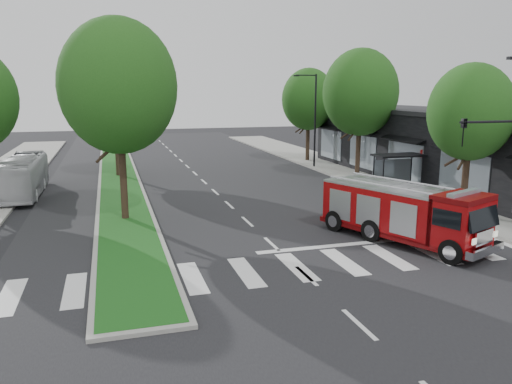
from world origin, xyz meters
TOP-DOWN VIEW (x-y plane):
  - ground at (0.00, 0.00)m, footprint 140.00×140.00m
  - sidewalk_right at (12.50, 10.00)m, footprint 5.00×80.00m
  - median at (-6.00, 18.00)m, footprint 3.00×50.00m
  - storefront_row at (17.00, 10.00)m, footprint 8.00×30.00m
  - bus_shelter at (11.20, 8.15)m, footprint 3.20×1.60m
  - tree_right_near at (11.50, 2.00)m, footprint 4.40×4.40m
  - tree_right_mid at (11.50, 14.00)m, footprint 5.60×5.60m
  - tree_right_far at (11.50, 24.00)m, footprint 5.00×5.00m
  - tree_median_near at (-6.00, 6.00)m, footprint 5.80×5.80m
  - tree_median_far at (-6.00, 20.00)m, footprint 5.60×5.60m
  - streetlight_right_far at (10.35, 20.00)m, footprint 2.11×0.20m
  - fire_engine at (5.67, -1.22)m, footprint 5.14×8.18m
  - city_bus at (-12.00, 14.50)m, footprint 2.12×9.05m

SIDE VIEW (x-z plane):
  - ground at x=0.00m, z-range 0.00..0.00m
  - sidewalk_right at x=12.50m, z-range 0.00..0.15m
  - median at x=-6.00m, z-range 0.00..0.16m
  - city_bus at x=-12.00m, z-range 0.00..2.52m
  - fire_engine at x=5.67m, z-range -0.06..2.68m
  - bus_shelter at x=11.20m, z-range 0.73..3.34m
  - storefront_row at x=17.00m, z-range 0.00..5.00m
  - streetlight_right_far at x=10.35m, z-range 0.48..8.48m
  - tree_right_near at x=11.50m, z-range 1.48..9.53m
  - tree_right_far at x=11.50m, z-range 1.47..10.20m
  - tree_right_mid at x=11.50m, z-range 1.63..11.35m
  - tree_median_far at x=-6.00m, z-range 1.63..11.35m
  - tree_median_near at x=-6.00m, z-range 1.73..11.89m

